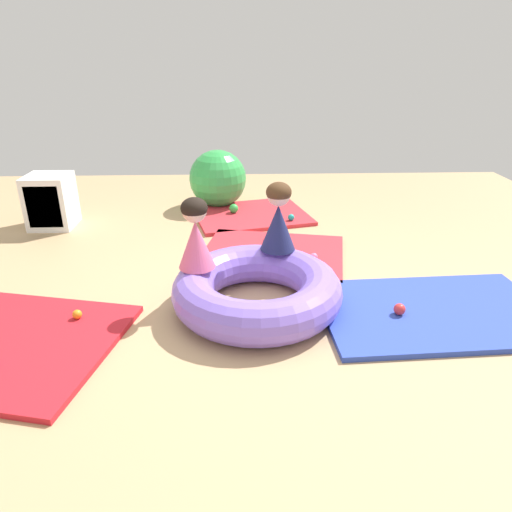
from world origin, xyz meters
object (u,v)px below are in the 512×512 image
object	(u,v)px
play_ball_teal	(291,217)
play_ball_pink	(314,257)
play_ball_red	(400,309)
storage_cube	(50,202)
play_ball_red_second	(309,265)
exercise_ball_large	(218,179)
play_ball_orange	(77,314)
child_in_navy	(278,217)
inflatable_cushion	(257,290)
child_in_pink	(196,234)
play_ball_green	(234,208)
play_ball_yellow	(273,234)

from	to	relation	value
play_ball_teal	play_ball_pink	world-z (taller)	same
play_ball_red	play_ball_pink	world-z (taller)	play_ball_red
play_ball_pink	storage_cube	size ratio (longest dim) A/B	0.13
play_ball_red_second	exercise_ball_large	xyz separation A→B (m)	(-0.84, 1.92, 0.27)
play_ball_pink	play_ball_red_second	distance (m)	0.18
play_ball_orange	storage_cube	size ratio (longest dim) A/B	0.12
child_in_navy	play_ball_red	world-z (taller)	child_in_navy
play_ball_pink	inflatable_cushion	bearing A→B (deg)	-125.44
play_ball_red	play_ball_orange	xyz separation A→B (m)	(-2.24, 0.03, -0.01)
child_in_pink	play_ball_orange	size ratio (longest dim) A/B	8.02
child_in_pink	play_ball_teal	distance (m)	2.00
child_in_pink	play_ball_orange	distance (m)	0.99
child_in_navy	play_ball_green	xyz separation A→B (m)	(-0.36, 1.71, -0.47)
play_ball_orange	play_ball_red_second	world-z (taller)	play_ball_red_second
play_ball_red_second	child_in_pink	bearing A→B (deg)	-151.52
inflatable_cushion	play_ball_red_second	xyz separation A→B (m)	(0.47, 0.58, -0.08)
play_ball_pink	storage_cube	distance (m)	2.87
play_ball_teal	storage_cube	size ratio (longest dim) A/B	0.13
play_ball_green	storage_cube	world-z (taller)	storage_cube
play_ball_green	play_ball_pink	xyz separation A→B (m)	(0.72, -1.36, -0.02)
child_in_pink	storage_cube	distance (m)	2.44
play_ball_red	storage_cube	world-z (taller)	storage_cube
play_ball_red_second	play_ball_teal	bearing A→B (deg)	91.00
play_ball_teal	play_ball_pink	bearing A→B (deg)	-85.39
inflatable_cushion	play_ball_red	xyz separation A→B (m)	(0.99, -0.19, -0.07)
inflatable_cushion	storage_cube	bearing A→B (deg)	139.33
play_ball_red	play_ball_pink	xyz separation A→B (m)	(-0.46, 0.94, -0.01)
play_ball_yellow	exercise_ball_large	size ratio (longest dim) A/B	0.16
play_ball_yellow	storage_cube	bearing A→B (deg)	166.72
exercise_ball_large	play_ball_green	bearing A→B (deg)	-64.04
play_ball_teal	inflatable_cushion	bearing A→B (deg)	-103.71
child_in_navy	play_ball_teal	world-z (taller)	child_in_navy
child_in_navy	play_ball_orange	xyz separation A→B (m)	(-1.43, -0.56, -0.49)
inflatable_cushion	play_ball_red	bearing A→B (deg)	-10.81
play_ball_red	play_ball_orange	size ratio (longest dim) A/B	1.27
child_in_navy	storage_cube	xyz separation A→B (m)	(-2.30, 1.42, -0.29)
play_ball_teal	play_ball_green	bearing A→B (deg)	155.50
inflatable_cushion	play_ball_yellow	size ratio (longest dim) A/B	11.45
play_ball_yellow	play_ball_red_second	distance (m)	0.75
play_ball_red_second	inflatable_cushion	bearing A→B (deg)	-129.01
play_ball_pink	exercise_ball_large	size ratio (longest dim) A/B	0.10
play_ball_red	play_ball_pink	distance (m)	1.04
child_in_navy	play_ball_red_second	size ratio (longest dim) A/B	7.67
play_ball_green	play_ball_teal	bearing A→B (deg)	-24.50
play_ball_red	play_ball_orange	distance (m)	2.24
child_in_navy	play_ball_yellow	xyz separation A→B (m)	(0.02, 0.87, -0.47)
child_in_navy	play_ball_yellow	size ratio (longest dim) A/B	5.00
play_ball_green	play_ball_yellow	distance (m)	0.92
inflatable_cushion	storage_cube	xyz separation A→B (m)	(-2.12, 1.83, 0.13)
child_in_navy	exercise_ball_large	world-z (taller)	child_in_navy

